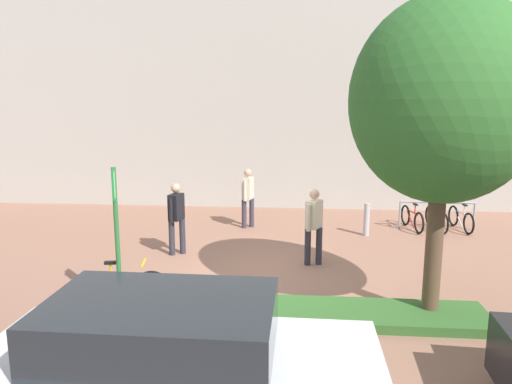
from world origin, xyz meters
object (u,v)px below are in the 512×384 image
at_px(tree_sidewalk, 444,101).
at_px(bike_at_sign, 123,288).
at_px(car_white_hatch, 176,369).
at_px(person_suited_dark, 176,214).
at_px(bike_rack_cluster, 436,218).
at_px(person_shirt_blue, 314,222).
at_px(bollard_steel, 367,219).
at_px(parking_sign_post, 116,219).
at_px(person_casual_tan, 248,194).

relative_size(tree_sidewalk, bike_at_sign, 3.16).
bearing_deg(car_white_hatch, bike_at_sign, 119.56).
bearing_deg(person_suited_dark, car_white_hatch, -75.83).
bearing_deg(bike_rack_cluster, person_suited_dark, -157.30).
xyz_separation_m(tree_sidewalk, person_shirt_blue, (-1.89, 2.51, -2.63)).
bearing_deg(bollard_steel, person_suited_dark, -156.63).
bearing_deg(person_shirt_blue, car_white_hatch, -106.15).
bearing_deg(bike_at_sign, car_white_hatch, -60.44).
xyz_separation_m(parking_sign_post, bollard_steel, (4.95, 5.23, -1.20)).
height_order(bollard_steel, person_suited_dark, person_suited_dark).
relative_size(parking_sign_post, bollard_steel, 2.81).
bearing_deg(bike_at_sign, person_casual_tan, 73.91).
xyz_separation_m(person_suited_dark, person_casual_tan, (1.43, 2.64, 0.00)).
height_order(person_shirt_blue, person_casual_tan, same).
xyz_separation_m(bike_at_sign, person_shirt_blue, (3.43, 2.58, 0.63)).
height_order(person_suited_dark, person_casual_tan, same).
bearing_deg(bike_rack_cluster, bike_at_sign, -139.97).
bearing_deg(person_suited_dark, bike_at_sign, -94.03).
xyz_separation_m(parking_sign_post, car_white_hatch, (1.78, -3.01, -0.89)).
relative_size(person_suited_dark, person_casual_tan, 1.00).
relative_size(tree_sidewalk, bollard_steel, 5.84).
height_order(bollard_steel, car_white_hatch, car_white_hatch).
distance_m(bike_rack_cluster, person_shirt_blue, 4.94).
bearing_deg(bollard_steel, person_shirt_blue, -121.06).
relative_size(bollard_steel, car_white_hatch, 0.21).
bearing_deg(car_white_hatch, person_suited_dark, 104.17).
xyz_separation_m(person_casual_tan, car_white_hatch, (0.14, -8.83, -0.23)).
height_order(person_suited_dark, car_white_hatch, person_suited_dark).
bearing_deg(parking_sign_post, person_shirt_blue, 38.24).
bearing_deg(tree_sidewalk, bike_rack_cluster, 73.69).
relative_size(bike_at_sign, bollard_steel, 1.85).
distance_m(bike_at_sign, person_shirt_blue, 4.34).
relative_size(bike_rack_cluster, car_white_hatch, 0.49).
distance_m(bike_at_sign, person_casual_tan, 5.96).
distance_m(parking_sign_post, bike_rack_cluster, 9.35).
bearing_deg(parking_sign_post, bike_rack_cluster, 40.63).
bearing_deg(car_white_hatch, bike_rack_cluster, 59.85).
xyz_separation_m(bike_at_sign, car_white_hatch, (1.78, -3.14, 0.41)).
xyz_separation_m(bike_at_sign, person_casual_tan, (1.64, 5.69, 0.63)).
height_order(person_shirt_blue, car_white_hatch, person_shirt_blue).
height_order(bike_rack_cluster, person_suited_dark, person_suited_dark).
height_order(bollard_steel, person_casual_tan, person_casual_tan).
relative_size(parking_sign_post, car_white_hatch, 0.59).
height_order(person_shirt_blue, person_suited_dark, same).
bearing_deg(person_suited_dark, tree_sidewalk, -30.29).
bearing_deg(tree_sidewalk, bollard_steel, 94.22).
relative_size(parking_sign_post, bike_rack_cluster, 1.20).
bearing_deg(person_suited_dark, parking_sign_post, -93.83).
relative_size(bollard_steel, person_suited_dark, 0.52).
bearing_deg(parking_sign_post, tree_sidewalk, 2.10).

